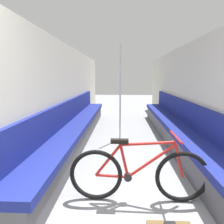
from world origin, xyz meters
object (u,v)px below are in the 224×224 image
bench_seat_row_left (77,128)px  bench_seat_row_right (176,129)px  bicycle (138,174)px  grab_pole_near (120,95)px

bench_seat_row_left → bench_seat_row_right: bearing=0.0°
bicycle → bench_seat_row_right: bearing=77.7°
bench_seat_row_left → grab_pole_near: bearing=11.7°
bench_seat_row_right → grab_pole_near: 1.44m
bench_seat_row_left → bicycle: 2.44m
bench_seat_row_right → bicycle: size_ratio=3.61×
bench_seat_row_right → bicycle: 2.35m
bench_seat_row_left → bicycle: bearing=-60.9°
bench_seat_row_left → bench_seat_row_right: same height
bench_seat_row_left → bench_seat_row_right: 2.18m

